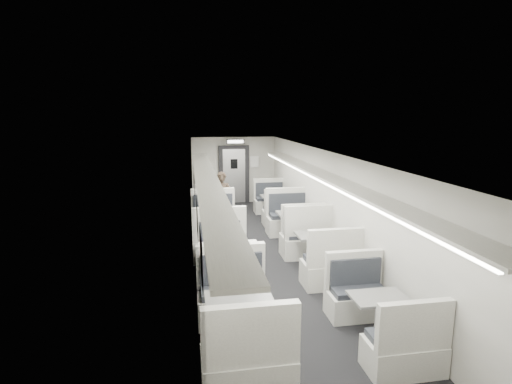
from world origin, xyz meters
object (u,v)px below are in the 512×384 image
object	(u,v)px
booth_right_d	(378,318)
exit_sign	(235,141)
booth_left_c	(223,262)
booth_left_b	(216,230)
vestibule_door	(234,175)
passenger	(222,200)
booth_left_d	(239,323)
booth_left_a	(211,213)
booth_right_b	(296,228)
booth_right_c	(318,251)
booth_right_a	(275,207)

from	to	relation	value
booth_right_d	exit_sign	world-z (taller)	exit_sign
exit_sign	booth_left_c	bearing A→B (deg)	-99.03
booth_left_b	vestibule_door	distance (m)	4.93
booth_left_b	passenger	bearing A→B (deg)	80.13
booth_left_d	vestibule_door	size ratio (longest dim) A/B	1.07
passenger	vestibule_door	size ratio (longest dim) A/B	0.77
booth_left_a	booth_right_d	bearing A→B (deg)	-72.93
booth_right_d	booth_right_b	bearing A→B (deg)	90.00
booth_left_b	passenger	distance (m)	1.79
exit_sign	passenger	bearing A→B (deg)	-105.21
booth_right_c	booth_left_b	bearing A→B (deg)	137.97
booth_left_c	booth_right_c	distance (m)	2.01
booth_right_a	exit_sign	distance (m)	2.85
booth_left_a	vestibule_door	xyz separation A→B (m)	(1.00, 2.80, 0.68)
vestibule_door	booth_left_d	bearing A→B (deg)	-96.19
booth_left_b	exit_sign	world-z (taller)	exit_sign
booth_left_c	exit_sign	size ratio (longest dim) A/B	3.26
booth_left_c	exit_sign	bearing A→B (deg)	80.97
booth_left_b	exit_sign	size ratio (longest dim) A/B	3.81
booth_right_c	vestibule_door	distance (m)	6.70
booth_left_a	booth_right_d	xyz separation A→B (m)	(2.00, -6.51, -0.01)
booth_left_c	booth_left_a	bearing A→B (deg)	90.00
booth_left_d	passenger	distance (m)	6.17
booth_left_b	exit_sign	xyz separation A→B (m)	(1.00, 4.30, 1.86)
booth_left_c	exit_sign	distance (m)	6.65
booth_left_a	booth_left_c	xyz separation A→B (m)	(0.00, -3.98, 0.01)
booth_right_d	vestibule_door	bearing A→B (deg)	96.13
booth_left_a	booth_left_b	size ratio (longest dim) A/B	0.84
booth_left_a	booth_left_d	xyz separation A→B (m)	(0.00, -6.42, 0.04)
passenger	vestibule_door	distance (m)	3.15
booth_left_d	booth_right_a	distance (m)	7.15
booth_right_a	booth_right_d	size ratio (longest dim) A/B	1.06
booth_right_c	booth_right_b	bearing A→B (deg)	90.00
booth_left_c	passenger	size ratio (longest dim) A/B	1.26
vestibule_door	booth_right_d	bearing A→B (deg)	-83.87
booth_right_a	booth_left_a	bearing A→B (deg)	-167.40
booth_right_c	passenger	size ratio (longest dim) A/B	1.38
booth_left_a	exit_sign	distance (m)	3.17
exit_sign	booth_right_c	bearing A→B (deg)	-80.69
vestibule_door	exit_sign	world-z (taller)	exit_sign
booth_left_c	booth_right_d	distance (m)	3.22
booth_right_d	vestibule_door	xyz separation A→B (m)	(-1.00, 9.31, 0.69)
booth_right_c	booth_left_a	bearing A→B (deg)	117.81
booth_right_a	passenger	distance (m)	1.90
booth_left_a	booth_right_b	xyz separation A→B (m)	(2.00, -2.10, 0.06)
booth_left_d	passenger	size ratio (longest dim) A/B	1.39
booth_left_d	booth_right_d	world-z (taller)	booth_left_d
vestibule_door	exit_sign	xyz separation A→B (m)	(0.00, -0.49, 1.24)
booth_right_a	booth_right_d	world-z (taller)	booth_right_a
booth_left_a	booth_left_d	world-z (taller)	booth_left_d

